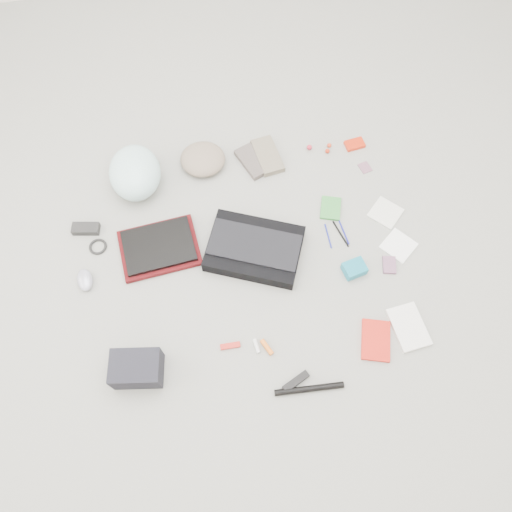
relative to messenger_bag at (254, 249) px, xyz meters
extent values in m
plane|color=gray|center=(0.00, -0.04, -0.04)|extent=(4.00, 4.00, 0.00)
cube|color=black|center=(0.00, 0.00, 0.00)|extent=(0.50, 0.44, 0.07)
cube|color=black|center=(0.00, 0.00, 0.04)|extent=(0.45, 0.34, 0.01)
cube|color=#4A090C|center=(-0.43, 0.10, -0.02)|extent=(0.38, 0.30, 0.02)
cube|color=black|center=(-0.43, 0.10, 0.00)|extent=(0.34, 0.26, 0.02)
ellipsoid|color=#C2F2F2|center=(-0.50, 0.48, 0.06)|extent=(0.25, 0.31, 0.19)
ellipsoid|color=#83705E|center=(-0.16, 0.54, 0.00)|extent=(0.28, 0.27, 0.08)
cube|color=#594E4A|center=(0.08, 0.50, -0.02)|extent=(0.16, 0.22, 0.03)
cube|color=#766B58|center=(0.16, 0.52, -0.02)|extent=(0.14, 0.23, 0.03)
cube|color=black|center=(-0.76, 0.26, -0.02)|extent=(0.13, 0.08, 0.03)
torus|color=black|center=(-0.71, 0.16, -0.03)|extent=(0.11, 0.11, 0.01)
ellipsoid|color=#9E9DB3|center=(-0.78, -0.01, -0.01)|extent=(0.08, 0.12, 0.04)
cube|color=black|center=(-0.57, -0.46, 0.03)|extent=(0.22, 0.17, 0.13)
cube|color=#B41E15|center=(-0.18, -0.42, -0.03)|extent=(0.09, 0.03, 0.01)
cylinder|color=silver|center=(-0.07, -0.44, -0.03)|extent=(0.02, 0.06, 0.02)
cylinder|color=orange|center=(-0.03, -0.46, -0.02)|extent=(0.05, 0.08, 0.02)
cube|color=black|center=(0.06, -0.62, -0.02)|extent=(0.12, 0.08, 0.02)
cylinder|color=black|center=(0.10, -0.66, -0.02)|extent=(0.29, 0.05, 0.03)
cube|color=red|center=(0.43, -0.51, -0.03)|extent=(0.17, 0.21, 0.02)
cube|color=silver|center=(0.59, -0.48, -0.02)|extent=(0.15, 0.21, 0.02)
cube|color=#327F34|center=(0.41, 0.16, -0.03)|extent=(0.13, 0.15, 0.01)
cylinder|color=navy|center=(0.36, 0.02, -0.03)|extent=(0.01, 0.13, 0.01)
cylinder|color=black|center=(0.42, 0.02, -0.03)|extent=(0.05, 0.15, 0.01)
cylinder|color=navy|center=(0.44, 0.02, -0.03)|extent=(0.02, 0.14, 0.01)
cube|color=#107795|center=(0.43, -0.18, -0.01)|extent=(0.11, 0.10, 0.05)
cube|color=#865674|center=(0.60, -0.18, -0.03)|extent=(0.08, 0.10, 0.02)
cube|color=silver|center=(0.66, 0.09, -0.03)|extent=(0.19, 0.19, 0.01)
cube|color=white|center=(0.67, -0.09, -0.03)|extent=(0.19, 0.19, 0.01)
sphere|color=red|center=(0.39, 0.53, -0.02)|extent=(0.03, 0.03, 0.03)
sphere|color=#AF250E|center=(0.47, 0.49, -0.02)|extent=(0.03, 0.03, 0.02)
sphere|color=red|center=(0.49, 0.53, -0.02)|extent=(0.02, 0.02, 0.02)
cube|color=red|center=(0.62, 0.51, -0.02)|extent=(0.10, 0.07, 0.02)
cube|color=#86566A|center=(0.64, 0.36, -0.03)|extent=(0.07, 0.07, 0.00)
camera|label=1|loc=(-0.18, -1.00, 2.06)|focal=35.00mm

